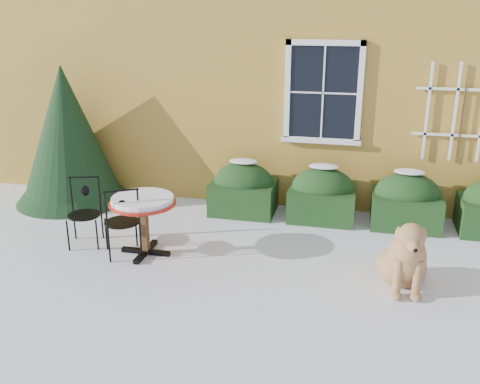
% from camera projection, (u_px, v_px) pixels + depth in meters
% --- Properties ---
extents(ground, '(80.00, 80.00, 0.00)m').
position_uv_depth(ground, '(222.00, 287.00, 6.58)').
color(ground, white).
rests_on(ground, ground).
extents(house, '(12.40, 8.40, 6.40)m').
position_uv_depth(house, '(300.00, 9.00, 11.97)').
color(house, gold).
rests_on(house, ground).
extents(hedge_row, '(4.95, 0.80, 0.91)m').
position_uv_depth(hedge_row, '(364.00, 198.00, 8.44)').
color(hedge_row, black).
rests_on(hedge_row, ground).
extents(evergreen_shrub, '(1.96, 1.96, 2.37)m').
position_uv_depth(evergreen_shrub, '(69.00, 148.00, 9.26)').
color(evergreen_shrub, black).
rests_on(evergreen_shrub, ground).
extents(bistro_table, '(0.90, 0.90, 0.84)m').
position_uv_depth(bistro_table, '(143.00, 207.00, 7.24)').
color(bistro_table, black).
rests_on(bistro_table, ground).
extents(patio_chair_near, '(0.61, 0.61, 1.01)m').
position_uv_depth(patio_chair_near, '(122.00, 221.00, 7.27)').
color(patio_chair_near, black).
rests_on(patio_chair_near, ground).
extents(patio_chair_far, '(0.53, 0.53, 0.97)m').
position_uv_depth(patio_chair_far, '(84.00, 212.00, 7.65)').
color(patio_chair_far, black).
rests_on(patio_chair_far, ground).
extents(dog, '(0.67, 1.08, 0.96)m').
position_uv_depth(dog, '(405.00, 260.00, 6.43)').
color(dog, tan).
rests_on(dog, ground).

